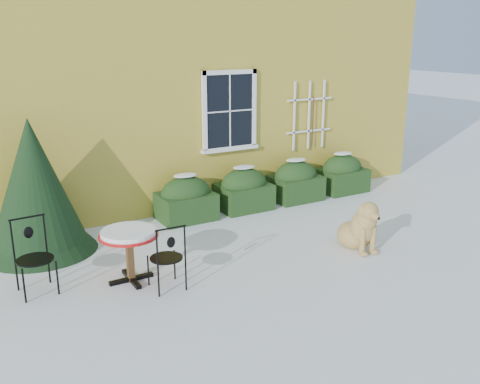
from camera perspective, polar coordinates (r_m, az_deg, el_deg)
ground at (r=8.53m, az=3.42°, el=-7.46°), size 80.00×80.00×0.00m
house at (r=14.16m, az=-12.79°, el=15.06°), size 12.40×8.40×6.40m
hedge_row at (r=11.26m, az=3.27°, el=0.67°), size 4.95×0.80×0.91m
evergreen_shrub at (r=9.24m, az=-20.95°, el=-0.74°), size 1.83×1.83×2.22m
bistro_table at (r=7.80m, az=-11.77°, el=-4.91°), size 0.85×0.85×0.79m
patio_chair_near at (r=7.53m, az=-7.76°, el=-6.87°), size 0.46×0.46×0.97m
patio_chair_far at (r=7.91m, az=-21.13°, el=-6.40°), size 0.51×0.50×1.05m
dog at (r=9.08m, az=12.70°, el=-3.85°), size 0.64×0.99×0.91m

